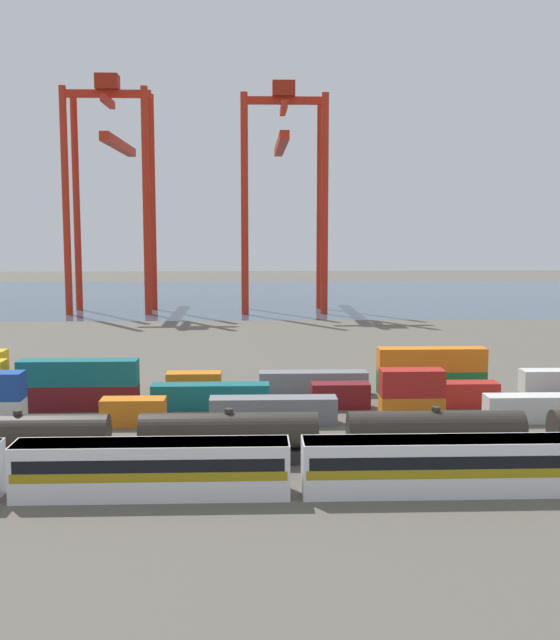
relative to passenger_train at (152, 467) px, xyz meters
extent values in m
plane|color=#5B564C|center=(8.90, 60.63, -2.14)|extent=(420.00, 420.00, 0.00)
cube|color=#384C60|center=(8.90, 155.97, -2.14)|extent=(400.00, 110.00, 0.01)
cube|color=silver|center=(0.00, 0.00, -0.19)|extent=(19.16, 3.10, 3.90)
cube|color=#9E8414|center=(0.00, 0.00, -0.29)|extent=(18.78, 3.14, 0.64)
cube|color=black|center=(0.00, 0.00, 0.49)|extent=(18.39, 3.13, 0.90)
cube|color=slate|center=(0.00, 0.00, 1.58)|extent=(18.97, 2.85, 0.36)
cube|color=silver|center=(20.06, 0.00, -0.19)|extent=(19.16, 3.10, 3.90)
cube|color=#9E8414|center=(20.06, 0.00, -0.29)|extent=(18.78, 3.14, 0.64)
cube|color=black|center=(20.06, 0.00, 0.49)|extent=(18.39, 3.13, 0.90)
cube|color=slate|center=(20.06, 0.00, 1.58)|extent=(18.97, 2.85, 0.36)
cube|color=#232326|center=(-11.48, 7.85, -1.59)|extent=(14.19, 2.50, 1.10)
cylinder|color=#2D2823|center=(-11.48, 7.85, 0.40)|extent=(14.19, 2.89, 2.89)
cylinder|color=#2D2823|center=(-11.48, 7.85, 2.03)|extent=(0.70, 0.70, 0.36)
cube|color=#232326|center=(5.14, 7.85, -1.59)|extent=(14.19, 2.50, 1.10)
cylinder|color=#2D2823|center=(5.14, 7.85, 0.40)|extent=(14.19, 2.89, 2.89)
cylinder|color=#2D2823|center=(5.14, 7.85, 2.03)|extent=(0.70, 0.70, 0.36)
cube|color=#232326|center=(21.76, 7.85, -1.59)|extent=(14.19, 2.50, 1.10)
cylinder|color=#2D2823|center=(21.76, 7.85, 0.40)|extent=(14.19, 2.89, 2.89)
cylinder|color=#2D2823|center=(21.76, 7.85, 2.03)|extent=(0.70, 0.70, 0.36)
cube|color=orange|center=(-4.23, 19.67, -0.84)|extent=(6.04, 2.44, 2.60)
cube|color=slate|center=(9.01, 19.67, -0.84)|extent=(12.10, 2.44, 2.60)
cube|color=orange|center=(22.25, 19.67, -0.84)|extent=(6.04, 2.44, 2.60)
cube|color=#AD211C|center=(22.25, 19.67, 1.76)|extent=(6.04, 2.44, 2.60)
cube|color=silver|center=(35.50, 19.67, -0.84)|extent=(12.10, 2.44, 2.60)
cube|color=maroon|center=(-10.74, 26.15, -0.84)|extent=(12.10, 2.44, 2.60)
cube|color=#146066|center=(-10.74, 26.15, 1.76)|extent=(12.10, 2.44, 2.60)
cube|color=#146066|center=(2.71, 26.15, -0.84)|extent=(12.10, 2.44, 2.60)
cube|color=maroon|center=(16.16, 26.15, -0.84)|extent=(6.04, 2.44, 2.60)
cube|color=#AD211C|center=(29.62, 26.15, -0.84)|extent=(6.04, 2.44, 2.60)
cube|color=orange|center=(-12.78, 32.63, -0.84)|extent=(12.10, 2.44, 2.60)
cube|color=orange|center=(0.54, 32.63, -0.84)|extent=(6.04, 2.44, 2.60)
cube|color=slate|center=(13.86, 32.63, -0.84)|extent=(12.10, 2.44, 2.60)
cube|color=#197538|center=(27.19, 32.63, -0.84)|extent=(12.10, 2.44, 2.60)
cube|color=orange|center=(27.19, 32.63, 1.76)|extent=(12.10, 2.44, 2.60)
cube|color=silver|center=(40.51, 32.63, -0.84)|extent=(6.04, 2.44, 2.60)
cylinder|color=red|center=(-31.68, 112.91, 21.53)|extent=(1.50, 1.50, 47.35)
cylinder|color=red|center=(-14.97, 112.91, 21.53)|extent=(1.50, 1.50, 47.35)
cylinder|color=red|center=(-31.68, 122.86, 21.53)|extent=(1.50, 1.50, 47.35)
cylinder|color=red|center=(-14.97, 122.86, 21.53)|extent=(1.50, 1.50, 47.35)
cube|color=red|center=(-23.33, 117.88, 44.41)|extent=(18.31, 1.20, 1.60)
cube|color=red|center=(-23.33, 117.88, 42.81)|extent=(1.20, 11.55, 1.60)
cube|color=red|center=(-23.33, 131.29, 35.06)|extent=(2.00, 38.30, 2.00)
cube|color=maroon|center=(-23.33, 117.88, 46.81)|extent=(4.80, 4.00, 3.20)
cylinder|color=red|center=(5.61, 112.22, 20.94)|extent=(1.50, 1.50, 46.16)
cylinder|color=red|center=(22.49, 112.22, 20.94)|extent=(1.50, 1.50, 46.16)
cylinder|color=red|center=(5.61, 123.54, 20.94)|extent=(1.50, 1.50, 46.16)
cylinder|color=red|center=(22.49, 123.54, 20.94)|extent=(1.50, 1.50, 46.16)
cube|color=red|center=(14.05, 117.88, 43.22)|extent=(18.48, 1.20, 1.60)
cube|color=red|center=(14.05, 117.88, 41.62)|extent=(1.20, 12.92, 1.60)
cube|color=red|center=(14.05, 131.77, 35.37)|extent=(2.00, 39.69, 2.00)
cube|color=maroon|center=(14.05, 117.88, 45.62)|extent=(4.80, 4.00, 3.20)
camera|label=1|loc=(6.99, -52.81, 16.67)|focal=43.72mm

